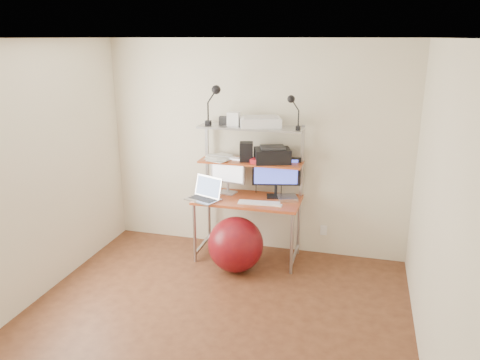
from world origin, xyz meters
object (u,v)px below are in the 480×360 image
object	(u,v)px
monitor_silver	(228,172)
monitor_black	(276,174)
laptop	(206,195)
exercise_ball	(236,244)
printer	(272,155)

from	to	relation	value
monitor_silver	monitor_black	world-z (taller)	monitor_black
monitor_silver	laptop	distance (m)	0.39
laptop	exercise_ball	xyz separation A→B (m)	(0.40, -0.19, -0.49)
monitor_silver	monitor_black	size ratio (longest dim) A/B	0.88
exercise_ball	laptop	bearing A→B (deg)	155.15
exercise_ball	monitor_silver	bearing A→B (deg)	115.54
monitor_black	printer	xyz separation A→B (m)	(-0.04, -0.03, 0.22)
monitor_black	exercise_ball	size ratio (longest dim) A/B	0.89
laptop	exercise_ball	bearing A→B (deg)	-2.64
printer	exercise_ball	bearing A→B (deg)	-143.43
monitor_black	printer	world-z (taller)	printer
monitor_silver	printer	bearing A→B (deg)	7.58
monitor_silver	printer	world-z (taller)	printer
monitor_silver	printer	size ratio (longest dim) A/B	1.04
printer	laptop	bearing A→B (deg)	-178.95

